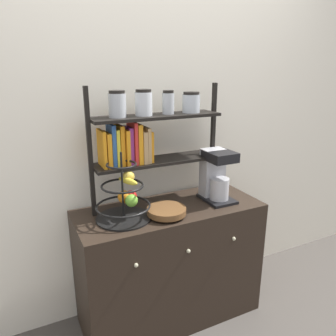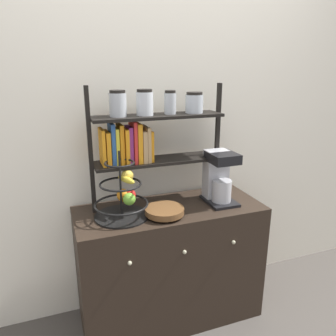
# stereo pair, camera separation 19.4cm
# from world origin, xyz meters

# --- Properties ---
(wall_back) EXTENTS (7.00, 0.05, 2.60)m
(wall_back) POSITION_xyz_m (0.00, 0.51, 1.30)
(wall_back) COLOR silver
(wall_back) RESTS_ON ground_plane
(sideboard) EXTENTS (1.16, 0.49, 0.79)m
(sideboard) POSITION_xyz_m (0.00, 0.23, 0.39)
(sideboard) COLOR black
(sideboard) RESTS_ON ground_plane
(coffee_maker) EXTENTS (0.17, 0.24, 0.33)m
(coffee_maker) POSITION_xyz_m (0.33, 0.23, 0.96)
(coffee_maker) COLOR black
(coffee_maker) RESTS_ON sideboard
(fruit_stand) EXTENTS (0.32, 0.32, 0.39)m
(fruit_stand) POSITION_xyz_m (-0.29, 0.22, 0.91)
(fruit_stand) COLOR black
(fruit_stand) RESTS_ON sideboard
(wooden_bowl) EXTENTS (0.23, 0.23, 0.05)m
(wooden_bowl) POSITION_xyz_m (-0.07, 0.14, 0.82)
(wooden_bowl) COLOR brown
(wooden_bowl) RESTS_ON sideboard
(shelf_hutch) EXTENTS (0.83, 0.20, 0.74)m
(shelf_hutch) POSITION_xyz_m (-0.12, 0.33, 1.25)
(shelf_hutch) COLOR black
(shelf_hutch) RESTS_ON sideboard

